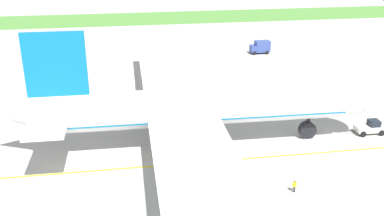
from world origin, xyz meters
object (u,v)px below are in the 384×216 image
object	(u,v)px
ground_crew_wingwalker_port	(294,185)
service_truck_baggage_loader	(260,47)
pushback_tug	(370,127)
airliner_foreground	(191,108)

from	to	relation	value
ground_crew_wingwalker_port	service_truck_baggage_loader	size ratio (longest dim) A/B	0.32
pushback_tug	ground_crew_wingwalker_port	distance (m)	22.23
service_truck_baggage_loader	ground_crew_wingwalker_port	bearing A→B (deg)	-103.88
pushback_tug	ground_crew_wingwalker_port	xyz separation A→B (m)	(-17.48, -13.73, -0.02)
ground_crew_wingwalker_port	pushback_tug	bearing A→B (deg)	38.16
pushback_tug	service_truck_baggage_loader	bearing A→B (deg)	92.58
airliner_foreground	ground_crew_wingwalker_port	distance (m)	18.00
airliner_foreground	pushback_tug	size ratio (longest dim) A/B	13.96
airliner_foreground	pushback_tug	world-z (taller)	airliner_foreground
airliner_foreground	service_truck_baggage_loader	world-z (taller)	airliner_foreground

